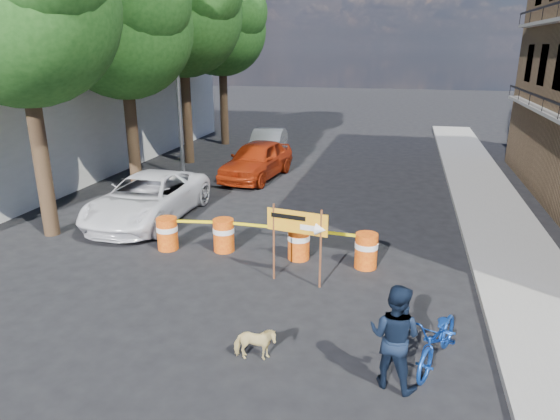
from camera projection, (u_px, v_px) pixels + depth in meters
The scene contains 19 objects.
ground at pixel (252, 290), 11.41m from camera, with size 120.00×120.00×0.00m, color black.
sidewalk_east at pixel (499, 223), 15.50m from camera, with size 2.40×40.00×0.15m, color gray.
white_building at pixel (42, 100), 22.69m from camera, with size 8.00×22.00×6.00m, color silver.
tree_near at pixel (20, 4), 12.83m from camera, with size 5.46×5.20×9.15m.
tree_mid_a at pixel (124, 26), 17.55m from camera, with size 5.25×5.00×8.68m.
tree_mid_b at pixel (183, 13), 21.94m from camera, with size 5.67×5.40×9.62m.
tree_far at pixel (222, 29), 26.71m from camera, with size 5.04×4.80×8.84m.
streetlamp at pixel (178, 71), 20.18m from camera, with size 1.25×0.18×8.00m.
barrel_far_left at pixel (167, 233), 13.59m from camera, with size 0.58×0.58×0.90m.
barrel_mid_left at pixel (224, 234), 13.47m from camera, with size 0.58×0.58×0.90m.
barrel_mid_right at pixel (299, 242), 12.96m from camera, with size 0.58×0.58×0.90m.
barrel_far_right at pixel (366, 250), 12.45m from camera, with size 0.58×0.58×0.90m.
detour_sign at pixel (305, 229), 11.25m from camera, with size 1.45×0.40×1.89m.
pedestrian at pixel (395, 336), 7.96m from camera, with size 0.87×0.68×1.79m, color black.
bicycle at pixel (441, 316), 8.45m from camera, with size 0.66×1.00×1.90m, color #1545AF.
dog at pixel (255, 344), 8.77m from camera, with size 0.35×0.77×0.65m, color #DFC980.
suv_white at pixel (148, 198), 15.86m from camera, with size 2.41×5.22×1.45m, color white.
sedan_red at pixel (257, 160), 20.96m from camera, with size 1.85×4.61×1.57m, color #9B280C.
sedan_silver at pixel (268, 144), 24.96m from camera, with size 1.48×4.23×1.39m, color #9EA0A5.
Camera 1 is at (3.12, -9.82, 5.29)m, focal length 32.00 mm.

